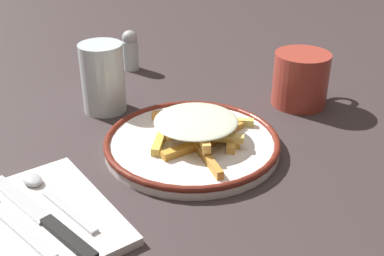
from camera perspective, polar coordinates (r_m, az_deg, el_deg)
The scene contains 10 objects.
ground_plane at distance 0.71m, azimuth -0.00°, elevation -2.46°, with size 2.60×2.60×0.00m, color #382D2E.
plate at distance 0.70m, azimuth -0.00°, elevation -1.74°, with size 0.25×0.25×0.02m.
fries_heap at distance 0.69m, azimuth 0.73°, elevation 0.14°, with size 0.18×0.20×0.04m.
napkin at distance 0.59m, azimuth -17.44°, elevation -10.26°, with size 0.15×0.20×0.01m, color white.
fork at distance 0.59m, azimuth -20.66°, elevation -10.09°, with size 0.04×0.18×0.01m.
knife at distance 0.57m, azimuth -16.59°, elevation -10.49°, with size 0.04×0.21×0.01m.
spoon at distance 0.62m, azimuth -16.79°, elevation -7.14°, with size 0.03×0.15×0.01m.
water_glass at distance 0.81m, azimuth -10.43°, elevation 5.83°, with size 0.07×0.07×0.11m, color silver.
coffee_mug at distance 0.84m, azimuth 12.93°, elevation 5.57°, with size 0.12×0.09×0.09m.
salt_shaker at distance 0.99m, azimuth -7.27°, elevation 9.09°, with size 0.03×0.03×0.08m.
Camera 1 is at (-0.39, -0.46, 0.36)m, focal length 45.37 mm.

